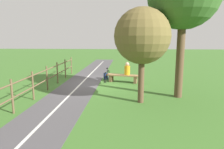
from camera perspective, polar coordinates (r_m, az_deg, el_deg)
ground_plane at (r=12.52m, az=-4.91°, el=-2.51°), size 80.00×80.00×0.00m
paved_path at (r=8.93m, az=-13.99°, el=-7.92°), size 2.44×36.01×0.02m
path_centre_line at (r=8.92m, az=-14.00°, el=-7.85°), size 0.31×32.00×0.00m
bench at (r=12.75m, az=3.14°, el=-0.65°), size 2.13×0.96×0.49m
person_seated at (r=12.61m, az=4.26°, el=1.46°), size 0.41×0.41×0.78m
bicycle at (r=13.10m, az=-1.45°, el=-0.35°), size 0.23×1.62×0.84m
backpack at (r=13.72m, az=-1.74°, el=-0.48°), size 0.33×0.34×0.42m
fence_roadside at (r=9.73m, az=-21.22°, el=-2.29°), size 0.18×13.82×1.28m
tree_by_path at (r=8.56m, az=8.41°, el=10.46°), size 2.31×2.31×3.97m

